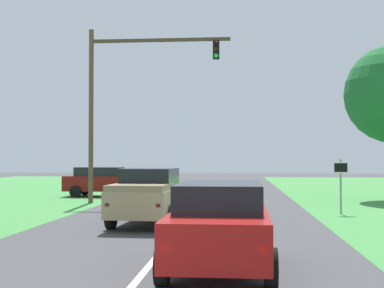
# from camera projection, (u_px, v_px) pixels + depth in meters

# --- Properties ---
(ground_plane) EXTENTS (120.00, 120.00, 0.00)m
(ground_plane) POSITION_uv_depth(u_px,v_px,m) (180.00, 228.00, 17.56)
(ground_plane) COLOR #424244
(red_suv_near) EXTENTS (2.20, 4.54, 1.78)m
(red_suv_near) POSITION_uv_depth(u_px,v_px,m) (220.00, 224.00, 11.04)
(red_suv_near) COLOR #9E1411
(red_suv_near) RESTS_ON ground_plane
(pickup_truck_lead) EXTENTS (2.40, 5.42, 1.93)m
(pickup_truck_lead) POSITION_uv_depth(u_px,v_px,m) (151.00, 196.00, 18.65)
(pickup_truck_lead) COLOR tan
(pickup_truck_lead) RESTS_ON ground_plane
(traffic_light) EXTENTS (7.18, 0.40, 8.80)m
(traffic_light) POSITION_uv_depth(u_px,v_px,m) (124.00, 90.00, 27.11)
(traffic_light) COLOR brown
(traffic_light) RESTS_ON ground_plane
(keep_moving_sign) EXTENTS (0.60, 0.09, 2.24)m
(keep_moving_sign) POSITION_uv_depth(u_px,v_px,m) (341.00, 179.00, 21.88)
(keep_moving_sign) COLOR gray
(keep_moving_sign) RESTS_ON ground_plane
(crossing_suv_far) EXTENTS (4.40, 2.16, 1.72)m
(crossing_suv_far) POSITION_uv_depth(u_px,v_px,m) (102.00, 181.00, 31.61)
(crossing_suv_far) COLOR maroon
(crossing_suv_far) RESTS_ON ground_plane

